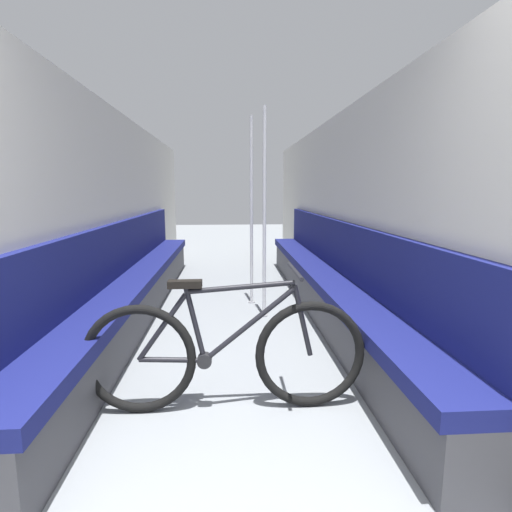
{
  "coord_description": "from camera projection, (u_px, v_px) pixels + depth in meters",
  "views": [
    {
      "loc": [
        -0.03,
        -0.84,
        1.36
      ],
      "look_at": [
        0.25,
        3.17,
        0.69
      ],
      "focal_mm": 28.0,
      "sensor_mm": 36.0,
      "label": 1
    }
  ],
  "objects": [
    {
      "name": "wall_right",
      "position": [
        350.0,
        214.0,
        4.26
      ],
      "size": [
        0.1,
        9.9,
        2.21
      ],
      "primitive_type": "cube",
      "color": "beige",
      "rests_on": "ground"
    },
    {
      "name": "grab_pole_near",
      "position": [
        251.0,
        215.0,
        4.69
      ],
      "size": [
        0.08,
        0.08,
        2.19
      ],
      "color": "gray",
      "rests_on": "ground"
    },
    {
      "name": "bicycle",
      "position": [
        226.0,
        354.0,
        2.45
      ],
      "size": [
        1.74,
        0.46,
        0.89
      ],
      "rotation": [
        0.0,
        0.0,
        0.32
      ],
      "color": "black",
      "rests_on": "ground"
    },
    {
      "name": "bench_seat_row_left",
      "position": [
        135.0,
        286.0,
        4.31
      ],
      "size": [
        0.41,
        5.73,
        1.03
      ],
      "color": "#3D3D42",
      "rests_on": "ground"
    },
    {
      "name": "wall_left",
      "position": [
        107.0,
        215.0,
        4.08
      ],
      "size": [
        0.1,
        9.9,
        2.21
      ],
      "primitive_type": "cube",
      "color": "beige",
      "rests_on": "ground"
    },
    {
      "name": "grab_pole_far",
      "position": [
        264.0,
        218.0,
        4.18
      ],
      "size": [
        0.08,
        0.08,
        2.19
      ],
      "color": "gray",
      "rests_on": "ground"
    },
    {
      "name": "bench_seat_row_right",
      "position": [
        326.0,
        282.0,
        4.45
      ],
      "size": [
        0.41,
        5.73,
        1.03
      ],
      "color": "#3D3D42",
      "rests_on": "ground"
    }
  ]
}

